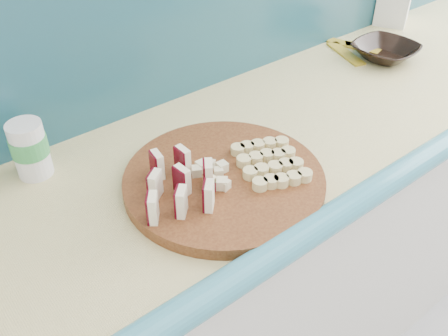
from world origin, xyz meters
name	(u,v)px	position (x,y,z in m)	size (l,w,h in m)	color
kitchen_counter	(342,207)	(0.10, 1.50, 0.46)	(2.20, 0.63, 0.91)	silver
cutting_board	(224,181)	(-0.48, 1.41, 0.92)	(0.42, 0.42, 0.03)	#411D0D
apple_wedges	(178,183)	(-0.59, 1.42, 0.97)	(0.17, 0.18, 0.06)	#F7E9C5
apple_chunks	(212,174)	(-0.51, 1.42, 0.95)	(0.06, 0.07, 0.02)	beige
banana_slices	(270,163)	(-0.38, 1.37, 0.95)	(0.17, 0.19, 0.02)	#D2C180
brown_bowl	(385,51)	(0.29, 1.58, 0.93)	(0.19, 0.19, 0.05)	black
canister	(30,148)	(-0.77, 1.70, 0.98)	(0.08, 0.08, 0.13)	silver
banana_peel	(357,48)	(0.28, 1.68, 0.91)	(0.24, 0.20, 0.01)	yellow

